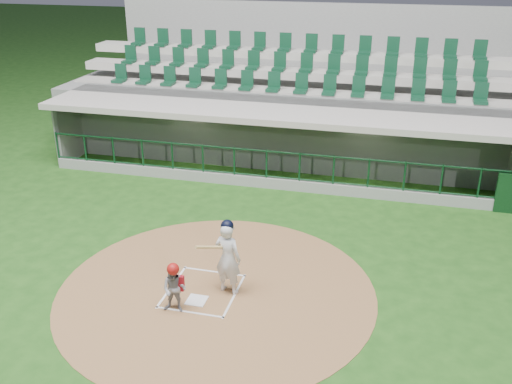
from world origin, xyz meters
TOP-DOWN VIEW (x-y plane):
  - ground at (0.00, 0.00)m, footprint 120.00×120.00m
  - dirt_circle at (0.30, -0.20)m, footprint 7.20×7.20m
  - home_plate at (0.00, -0.70)m, footprint 0.43×0.43m
  - batter_box_chalk at (0.00, -0.30)m, footprint 1.55×1.80m
  - dugout_structure at (0.06, 7.81)m, footprint 16.40×3.70m
  - seating_deck at (0.00, 10.91)m, footprint 17.00×6.72m
  - batter at (0.57, -0.17)m, footprint 0.89×0.91m
  - catcher at (-0.31, -1.15)m, footprint 0.55×0.44m

SIDE VIEW (x-z plane):
  - ground at x=0.00m, z-range 0.00..0.00m
  - dirt_circle at x=0.30m, z-range 0.00..0.01m
  - batter_box_chalk at x=0.00m, z-range 0.01..0.02m
  - home_plate at x=0.00m, z-range 0.01..0.03m
  - catcher at x=-0.31m, z-range 0.01..1.17m
  - batter at x=0.57m, z-range 0.01..1.81m
  - dugout_structure at x=0.06m, z-range -0.53..2.47m
  - seating_deck at x=0.00m, z-range -1.15..4.00m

